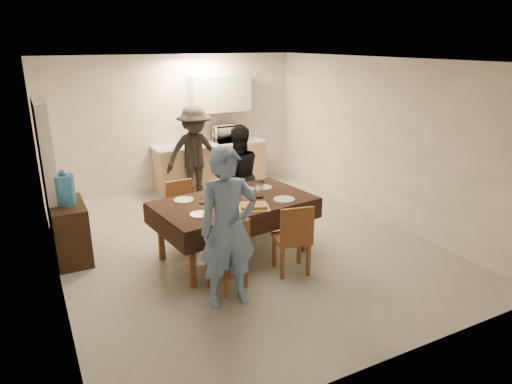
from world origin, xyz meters
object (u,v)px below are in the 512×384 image
microwave (229,134)px  water_pitcher (259,191)px  dining_table (234,203)px  person_far (238,176)px  console (70,232)px  water_jug (64,190)px  savoury_tart (254,206)px  wine_bottle (229,189)px  person_kitchen (195,153)px  person_near (228,228)px

microwave → water_pitcher: bearing=73.3°
dining_table → person_far: (0.55, 1.05, 0.03)m
console → dining_table: bearing=-24.6°
water_jug → person_far: (2.56, 0.13, -0.19)m
water_jug → savoury_tart: bearing=-31.6°
wine_bottle → person_kitchen: (0.44, 2.53, -0.10)m
console → person_far: person_far is taller
water_jug → water_pitcher: size_ratio=2.15×
microwave → person_near: person_near is taller
dining_table → water_pitcher: size_ratio=12.16×
water_jug → microwave: bearing=32.7°
console → water_jug: size_ratio=2.21×
savoury_tart → person_near: bearing=-134.1°
wine_bottle → savoury_tart: size_ratio=0.78×
console → water_pitcher: (2.36, -0.97, 0.50)m
dining_table → console: bearing=147.9°
console → person_kitchen: size_ratio=0.50×
dining_table → wine_bottle: (-0.05, 0.05, 0.19)m
person_kitchen → water_jug: bearing=-145.3°
wine_bottle → console: bearing=156.1°
wine_bottle → water_pitcher: bearing=-14.0°
water_jug → microwave: microwave is taller
water_pitcher → person_kitchen: bearing=89.2°
water_pitcher → person_kitchen: size_ratio=0.11×
savoury_tart → person_far: 1.50m
wine_bottle → microwave: size_ratio=0.53×
wine_bottle → person_kitchen: bearing=80.2°
person_far → person_kitchen: person_kitchen is taller
dining_table → person_near: size_ratio=1.22×
dining_table → person_kitchen: bearing=74.0°
savoury_tart → wine_bottle: bearing=109.2°
person_far → person_kitchen: bearing=-78.1°
savoury_tart → person_kitchen: bearing=84.5°
dining_table → savoury_tart: (0.10, -0.38, 0.06)m
console → water_pitcher: water_pitcher is taller
dining_table → savoury_tart: size_ratio=5.61×
person_kitchen → dining_table: bearing=-98.5°
person_near → dining_table: bearing=68.1°
dining_table → microwave: (1.27, 3.03, 0.30)m
dining_table → console: (-2.01, 0.92, -0.37)m
microwave → wine_bottle: bearing=66.0°
microwave → person_far: bearing=69.9°
wine_bottle → savoury_tart: (0.15, -0.43, -0.13)m
wine_bottle → microwave: bearing=66.0°
savoury_tart → person_near: size_ratio=0.22×
microwave → person_kitchen: (-0.89, -0.45, -0.21)m
water_jug → person_kitchen: size_ratio=0.23×
console → person_kitchen: person_kitchen is taller
water_pitcher → microwave: microwave is taller
water_jug → microwave: size_ratio=0.67×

